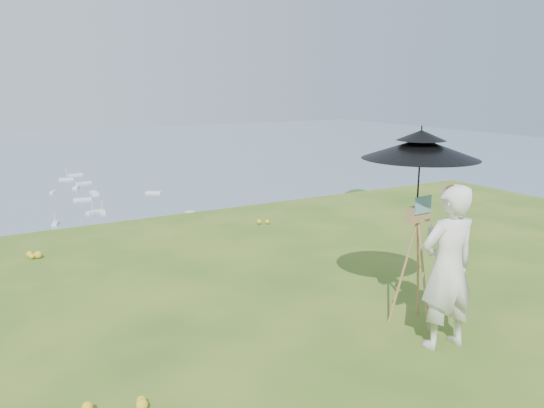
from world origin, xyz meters
TOP-DOWN VIEW (x-y plane):
  - ground at (0.00, 0.00)m, footprint 14.00×14.00m
  - shoreline_tier at (0.00, 75.00)m, footprint 170.00×28.00m
  - slope_trees at (0.00, 35.00)m, footprint 110.00×50.00m
  - harbor_town at (0.00, 75.00)m, footprint 110.00×22.00m
  - wildflowers at (0.00, 0.25)m, footprint 10.00×10.50m
  - painter at (-1.28, -0.29)m, footprint 0.72×0.53m
  - field_easel at (-1.16, 0.31)m, footprint 0.63×0.63m
  - sun_umbrella at (-1.15, 0.34)m, footprint 1.49×1.49m
  - painter_cap at (-1.28, -0.29)m, footprint 0.20×0.24m

SIDE VIEW (x-z plane):
  - shoreline_tier at x=0.00m, z-range -40.00..-32.00m
  - harbor_town at x=0.00m, z-range -32.00..-27.00m
  - slope_trees at x=0.00m, z-range -18.00..-12.00m
  - ground at x=0.00m, z-range 0.00..0.00m
  - wildflowers at x=0.00m, z-range 0.00..0.12m
  - field_easel at x=-1.16m, z-range 0.00..1.58m
  - painter at x=-1.28m, z-range 0.00..1.83m
  - painter_cap at x=-1.28m, z-range 1.72..1.82m
  - sun_umbrella at x=-1.15m, z-range 1.30..2.38m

